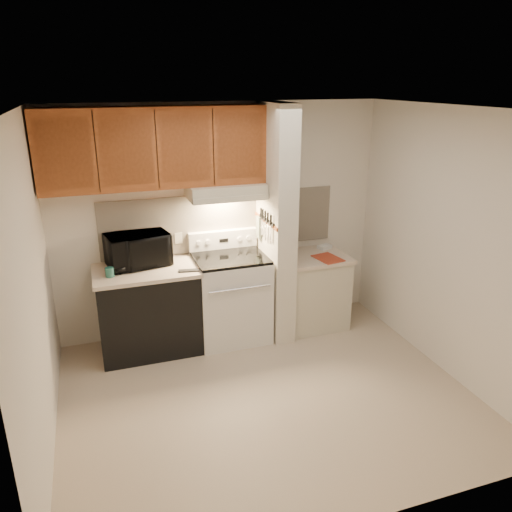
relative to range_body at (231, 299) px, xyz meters
name	(u,v)px	position (x,y,z in m)	size (l,w,h in m)	color
floor	(266,395)	(0.00, -1.16, -0.46)	(3.60, 3.60, 0.00)	#C1AC91
ceiling	(269,109)	(0.00, -1.16, 2.04)	(3.60, 3.60, 0.00)	white
wall_back	(221,220)	(0.00, 0.34, 0.79)	(3.60, 0.02, 2.50)	silver
wall_left	(32,295)	(-1.80, -1.16, 0.79)	(0.02, 3.00, 2.50)	silver
wall_right	(448,245)	(1.80, -1.16, 0.79)	(0.02, 3.00, 2.50)	silver
backsplash	(221,222)	(0.00, 0.33, 0.78)	(2.60, 0.02, 0.63)	beige
range_body	(231,299)	(0.00, 0.00, 0.00)	(0.76, 0.65, 0.92)	silver
oven_window	(239,307)	(0.00, -0.32, 0.04)	(0.50, 0.01, 0.30)	black
oven_handle	(240,289)	(0.00, -0.35, 0.26)	(0.02, 0.02, 0.65)	silver
cooktop	(230,257)	(0.00, 0.00, 0.48)	(0.74, 0.64, 0.03)	black
range_backguard	(223,239)	(0.00, 0.28, 0.59)	(0.76, 0.08, 0.20)	silver
range_display	(224,240)	(0.00, 0.24, 0.59)	(0.10, 0.01, 0.04)	black
range_knob_left_outer	(199,243)	(-0.28, 0.24, 0.59)	(0.05, 0.05, 0.02)	silver
range_knob_left_inner	(208,242)	(-0.18, 0.24, 0.59)	(0.05, 0.05, 0.02)	silver
range_knob_right_inner	(240,239)	(0.18, 0.24, 0.59)	(0.05, 0.05, 0.02)	silver
range_knob_right_outer	(248,238)	(0.28, 0.24, 0.59)	(0.05, 0.05, 0.02)	silver
dishwasher_front	(149,312)	(-0.88, 0.01, -0.03)	(1.00, 0.63, 0.87)	black
left_countertop	(146,271)	(-0.88, 0.01, 0.43)	(1.04, 0.67, 0.04)	beige
spoon_rest	(189,271)	(-0.48, -0.19, 0.46)	(0.20, 0.06, 0.01)	black
teal_jar	(110,272)	(-1.23, -0.09, 0.50)	(0.08, 0.08, 0.09)	#266557
outlet	(179,238)	(-0.48, 0.32, 0.64)	(0.08, 0.01, 0.12)	beige
microwave	(138,249)	(-0.93, 0.15, 0.62)	(0.60, 0.41, 0.33)	black
partition_pillar	(276,225)	(0.51, -0.01, 0.79)	(0.22, 0.70, 2.50)	beige
pillar_trim	(266,221)	(0.39, -0.01, 0.84)	(0.01, 0.70, 0.04)	#9A4D23
knife_strip	(267,220)	(0.39, -0.06, 0.86)	(0.02, 0.42, 0.04)	black
knife_blade_a	(270,234)	(0.38, -0.20, 0.76)	(0.01, 0.04, 0.16)	silver
knife_handle_a	(271,220)	(0.38, -0.21, 0.91)	(0.02, 0.02, 0.10)	black
knife_blade_b	(268,233)	(0.38, -0.13, 0.75)	(0.01, 0.04, 0.18)	silver
knife_handle_b	(268,217)	(0.38, -0.12, 0.91)	(0.02, 0.02, 0.10)	black
knife_blade_c	(266,232)	(0.38, -0.06, 0.74)	(0.01, 0.04, 0.20)	silver
knife_handle_c	(265,216)	(0.38, -0.04, 0.91)	(0.02, 0.02, 0.10)	black
knife_blade_d	(263,227)	(0.38, 0.04, 0.76)	(0.01, 0.04, 0.16)	silver
knife_handle_d	(263,214)	(0.38, 0.03, 0.91)	(0.02, 0.02, 0.10)	black
knife_blade_e	(261,227)	(0.38, 0.09, 0.75)	(0.01, 0.04, 0.18)	silver
knife_handle_e	(261,212)	(0.38, 0.09, 0.91)	(0.02, 0.02, 0.10)	black
oven_mitt	(259,227)	(0.38, 0.17, 0.72)	(0.03, 0.10, 0.24)	gray
right_cab_base	(312,292)	(0.97, -0.01, -0.06)	(0.70, 0.60, 0.81)	beige
right_countertop	(314,257)	(0.97, -0.01, 0.37)	(0.74, 0.64, 0.04)	beige
red_folder	(328,258)	(1.07, -0.16, 0.40)	(0.24, 0.32, 0.01)	#A7361F
white_box	(325,247)	(1.19, 0.17, 0.41)	(0.15, 0.10, 0.04)	white
range_hood	(226,191)	(0.00, 0.12, 1.17)	(0.78, 0.44, 0.15)	beige
hood_lip	(231,199)	(0.00, -0.08, 1.12)	(0.78, 0.04, 0.06)	beige
upper_cabinets	(154,148)	(-0.69, 0.17, 1.62)	(2.18, 0.33, 0.77)	#9A4D23
cab_door_a	(64,154)	(-1.51, 0.01, 1.62)	(0.46, 0.01, 0.63)	#9A4D23
cab_gap_a	(96,152)	(-1.23, 0.01, 1.62)	(0.01, 0.01, 0.73)	black
cab_door_b	(127,151)	(-0.96, 0.01, 1.62)	(0.46, 0.01, 0.63)	#9A4D23
cab_gap_b	(157,150)	(-0.69, 0.01, 1.62)	(0.01, 0.01, 0.73)	black
cab_door_c	(186,149)	(-0.42, 0.01, 1.62)	(0.46, 0.01, 0.63)	#9A4D23
cab_gap_c	(213,147)	(-0.14, 0.01, 1.62)	(0.01, 0.01, 0.73)	black
cab_door_d	(240,146)	(0.13, 0.01, 1.62)	(0.46, 0.01, 0.63)	#9A4D23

